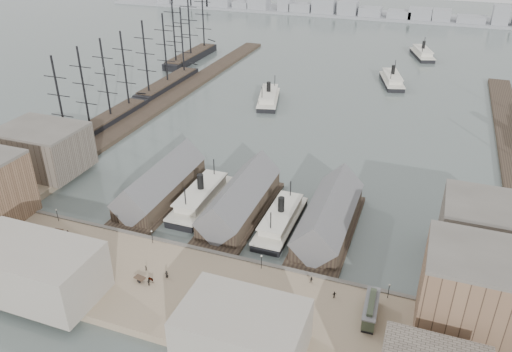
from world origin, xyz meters
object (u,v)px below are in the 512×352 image
at_px(ferry_docked_west, 201,197).
at_px(horse_cart_left, 63,233).
at_px(tram, 371,310).
at_px(horse_cart_right, 239,293).
at_px(horse_cart_center, 147,279).

distance_m(ferry_docked_west, horse_cart_left, 39.74).
distance_m(tram, horse_cart_right, 28.82).
height_order(tram, horse_cart_center, tram).
relative_size(horse_cart_center, horse_cart_right, 1.05).
relative_size(ferry_docked_west, horse_cart_right, 6.35).
distance_m(ferry_docked_west, horse_cart_right, 44.53).
bearing_deg(horse_cart_right, ferry_docked_west, 19.88).
xyz_separation_m(horse_cart_center, horse_cart_right, (21.81, 3.00, -0.05)).
bearing_deg(tram, horse_cart_left, 176.20).
bearing_deg(tram, ferry_docked_west, 147.49).
distance_m(tram, horse_cart_center, 50.82).
relative_size(horse_cart_left, horse_cart_right, 1.00).
relative_size(tram, horse_cart_left, 2.33).
distance_m(horse_cart_center, horse_cart_right, 22.01).
bearing_deg(horse_cart_left, ferry_docked_west, -45.02).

